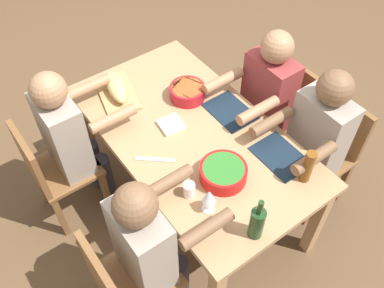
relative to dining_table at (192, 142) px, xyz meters
name	(u,v)px	position (x,y,z in m)	size (l,w,h in m)	color
ground_plane	(192,199)	(0.00, 0.00, -0.65)	(8.00, 8.00, 0.00)	brown
dining_table	(192,142)	(0.00, 0.00, 0.00)	(1.67, 0.93, 0.74)	#A87F56
chair_far_right	(326,148)	(0.46, 0.78, -0.17)	(0.40, 0.40, 0.85)	brown
diner_far_right	(314,139)	(0.46, 0.60, 0.04)	(0.41, 0.53, 1.20)	#2D2D38
chair_near_right	(124,281)	(0.46, -0.78, -0.17)	(0.40, 0.40, 0.85)	brown
diner_near_right	(150,243)	(0.46, -0.60, 0.04)	(0.41, 0.53, 1.20)	#2D2D38
chair_far_center	(278,109)	(0.00, 0.78, -0.17)	(0.40, 0.40, 0.85)	brown
diner_far_center	(264,98)	(0.00, 0.60, 0.04)	(0.41, 0.53, 1.20)	#2D2D38
chair_near_left	(52,170)	(-0.46, -0.78, -0.17)	(0.40, 0.40, 0.85)	brown
diner_near_left	(71,135)	(-0.46, -0.60, 0.04)	(0.41, 0.53, 1.20)	#2D2D38
serving_bowl_fruit	(187,91)	(-0.27, 0.16, 0.14)	(0.23, 0.23, 0.09)	#B21923
serving_bowl_greens	(223,172)	(0.38, -0.06, 0.14)	(0.26, 0.26, 0.09)	red
cutting_board	(117,93)	(-0.57, -0.20, 0.10)	(0.40, 0.22, 0.02)	tan
bread_loaf	(116,87)	(-0.57, -0.20, 0.15)	(0.32, 0.11, 0.09)	tan
wine_bottle	(257,223)	(0.75, -0.15, 0.20)	(0.08, 0.08, 0.29)	#193819
beer_bottle	(308,167)	(0.65, 0.30, 0.20)	(0.06, 0.06, 0.22)	brown
wine_glass	(209,197)	(0.49, -0.26, 0.20)	(0.08, 0.08, 0.17)	silver
placemat_far_right	(280,156)	(0.46, 0.30, 0.09)	(0.32, 0.23, 0.01)	#142333
cup_near_right	(189,190)	(0.36, -0.28, 0.13)	(0.06, 0.06, 0.09)	white
placemat_far_center	(230,111)	(0.00, 0.30, 0.09)	(0.32, 0.23, 0.01)	#142333
carving_knife	(155,159)	(0.05, -0.30, 0.09)	(0.23, 0.02, 0.01)	silver
napkin_stack	(171,125)	(-0.12, -0.07, 0.10)	(0.14, 0.14, 0.02)	white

